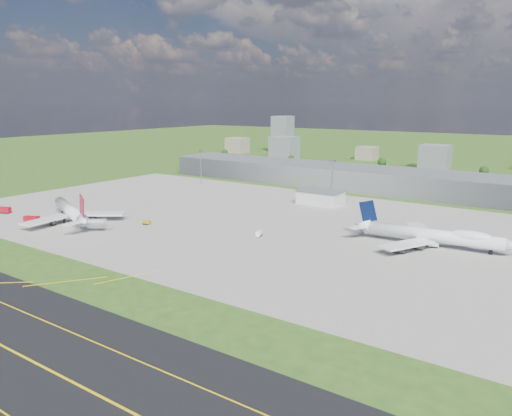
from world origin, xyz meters
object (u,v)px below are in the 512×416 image
Objects in this scene: airliner_red_twin at (71,212)px; crash_tender at (5,210)px; fire_truck at (32,220)px; tug_yellow at (147,223)px; van_white_far at (434,245)px; van_white_near at (259,234)px; airliner_blue_quad at (434,236)px.

crash_tender is at bearing 35.70° from airliner_red_twin.
tug_yellow is at bearing 7.66° from fire_truck.
fire_truck reaches higher than tug_yellow.
fire_truck is at bearing -27.61° from crash_tender.
airliner_red_twin is at bearing -178.93° from van_white_far.
fire_truck is (-13.65, -14.32, -3.25)m from airliner_red_twin.
van_white_far is (184.42, 74.36, -0.66)m from fire_truck.
airliner_red_twin is 41.95m from tug_yellow.
tug_yellow is 0.99× the size of van_white_far.
crash_tender is 1.43× the size of van_white_near.
fire_truck reaches higher than van_white_near.
crash_tender is at bearing -165.95° from airliner_blue_quad.
van_white_near is 1.18× the size of van_white_far.
airliner_red_twin reaches higher than van_white_near.
fire_truck is 60.60m from tug_yellow.
airliner_red_twin is 14.75× the size of van_white_far.
crash_tender is 151.57m from van_white_near.
van_white_near is (98.37, 31.70, -3.76)m from airliner_red_twin.
crash_tender reaches higher than van_white_far.
van_white_near is at bearing -1.69° from fire_truck.
crash_tender is at bearing 86.85° from van_white_near.
airliner_blue_quad is 4.23m from van_white_far.
airliner_blue_quad is 13.30× the size of van_white_near.
tug_yellow is (-132.17, -43.99, -4.02)m from airliner_blue_quad.
airliner_blue_quad reaches higher than crash_tender.
tug_yellow is 139.50m from van_white_far.
airliner_red_twin is 103.42m from van_white_near.
airliner_blue_quad reaches higher than van_white_near.
tug_yellow is (37.91, 17.51, -4.02)m from airliner_red_twin.
van_white_near is 77.75m from van_white_far.
crash_tender reaches higher than tug_yellow.
airliner_red_twin is at bearing -8.46° from crash_tender.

